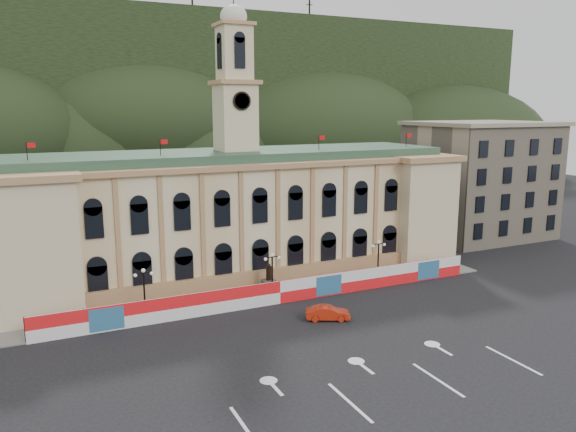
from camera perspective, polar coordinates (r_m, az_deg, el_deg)
name	(u,v)px	position (r m, az deg, el deg)	size (l,w,h in m)	color
ground	(353,359)	(49.26, 6.62, -14.20)	(260.00, 260.00, 0.00)	black
lane_markings	(387,385)	(45.55, 10.07, -16.51)	(26.00, 10.00, 0.02)	white
hill_ridge	(117,112)	(161.44, -17.00, 10.08)	(230.00, 80.00, 64.00)	black
city_hall	(238,213)	(70.74, -5.09, 0.34)	(56.20, 17.60, 37.10)	beige
side_building_right	(480,179)	(96.48, 18.92, 3.55)	(21.00, 17.00, 18.60)	tan
hoarding_fence	(280,292)	(61.16, -0.82, -7.73)	(50.00, 0.44, 2.50)	red
pavement	(270,295)	(63.84, -1.87, -8.03)	(56.00, 5.50, 0.16)	slate
statue	(269,285)	(63.70, -1.96, -7.02)	(1.40, 1.40, 3.72)	#595651
lamp_left	(144,288)	(58.36, -14.41, -7.14)	(1.96, 0.44, 5.15)	black
lamp_center	(272,271)	(62.26, -1.61, -5.63)	(1.96, 0.44, 5.15)	black
lamp_right	(378,257)	(68.85, 9.15, -4.13)	(1.96, 0.44, 5.15)	black
red_sedan	(328,313)	(56.91, 4.07, -9.79)	(4.63, 3.20, 1.45)	red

